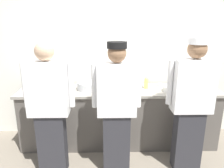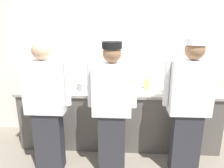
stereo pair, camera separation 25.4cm
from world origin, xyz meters
name	(u,v)px [view 1 (the left image)]	position (x,y,z in m)	size (l,w,h in m)	color
ground_plane	(120,154)	(0.00, 0.00, 0.00)	(9.00, 9.00, 0.00)	slate
wall_back	(118,51)	(0.00, 0.80, 1.45)	(4.81, 0.10, 2.91)	silver
prep_counter	(119,116)	(0.00, 0.34, 0.46)	(3.07, 0.65, 0.92)	#56514C
chef_near_left	(49,108)	(-0.90, -0.35, 0.90)	(0.62, 0.24, 1.71)	#2D2D33
chef_center	(117,106)	(-0.07, -0.33, 0.91)	(0.61, 0.24, 1.70)	#2D2D33
chef_far_right	(191,103)	(0.87, -0.31, 0.94)	(0.63, 0.24, 1.75)	#2D2D33
plate_stack_front	(171,89)	(0.76, 0.22, 0.96)	(0.24, 0.24, 0.08)	white
plate_stack_rear	(116,88)	(-0.06, 0.33, 0.95)	(0.24, 0.24, 0.06)	white
mixing_bowl_steel	(88,86)	(-0.48, 0.35, 0.97)	(0.34, 0.34, 0.12)	#B7BABF
sheet_tray	(46,89)	(-1.13, 0.34, 0.93)	(0.51, 0.31, 0.02)	#B7BABF
squeeze_bottle_primary	(105,81)	(-0.23, 0.46, 1.01)	(0.05, 0.05, 0.20)	#E5E066
squeeze_bottle_secondary	(146,83)	(0.42, 0.38, 1.01)	(0.06, 0.06, 0.20)	#E5E066
squeeze_bottle_spare	(182,81)	(0.99, 0.44, 1.01)	(0.06, 0.06, 0.20)	#56A333
ramekin_orange_sauce	(160,85)	(0.66, 0.47, 0.94)	(0.10, 0.10, 0.04)	white
ramekin_green_sauce	(139,85)	(0.33, 0.49, 0.94)	(0.11, 0.11, 0.05)	white
deli_cup	(187,87)	(1.03, 0.31, 0.96)	(0.09, 0.09, 0.10)	white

